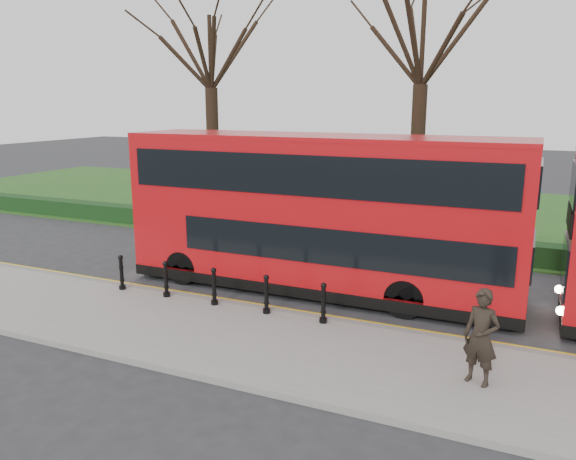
% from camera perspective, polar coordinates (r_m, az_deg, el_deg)
% --- Properties ---
extents(ground, '(120.00, 120.00, 0.00)m').
position_cam_1_polar(ground, '(16.40, -1.65, -7.09)').
color(ground, '#28282B').
rests_on(ground, ground).
extents(pavement, '(60.00, 4.00, 0.15)m').
position_cam_1_polar(pavement, '(13.93, -7.10, -10.60)').
color(pavement, gray).
rests_on(pavement, ground).
extents(kerb, '(60.00, 0.25, 0.16)m').
position_cam_1_polar(kerb, '(15.54, -3.27, -7.97)').
color(kerb, slate).
rests_on(kerb, ground).
extents(grass_verge, '(60.00, 18.00, 0.06)m').
position_cam_1_polar(grass_verge, '(30.17, 10.80, 2.01)').
color(grass_verge, '#234D19').
rests_on(grass_verge, ground).
extents(hedge, '(60.00, 0.90, 0.80)m').
position_cam_1_polar(hedge, '(22.36, 5.91, -0.64)').
color(hedge, black).
rests_on(hedge, ground).
extents(yellow_line_outer, '(60.00, 0.10, 0.01)m').
position_cam_1_polar(yellow_line_outer, '(15.81, -2.76, -7.86)').
color(yellow_line_outer, yellow).
rests_on(yellow_line_outer, ground).
extents(yellow_line_inner, '(60.00, 0.10, 0.01)m').
position_cam_1_polar(yellow_line_inner, '(15.98, -2.44, -7.63)').
color(yellow_line_inner, yellow).
rests_on(yellow_line_inner, ground).
extents(tree_left, '(7.29, 7.29, 11.39)m').
position_cam_1_polar(tree_left, '(28.18, -7.94, 18.22)').
color(tree_left, black).
rests_on(tree_left, ground).
extents(tree_mid, '(7.34, 7.34, 11.46)m').
position_cam_1_polar(tree_mid, '(24.49, 13.57, 18.95)').
color(tree_mid, black).
rests_on(tree_mid, ground).
extents(bollard_row, '(6.54, 0.15, 1.00)m').
position_cam_1_polar(bollard_row, '(15.58, -7.52, -5.77)').
color(bollard_row, black).
rests_on(bollard_row, pavement).
extents(bus_lead, '(11.73, 2.69, 4.67)m').
position_cam_1_polar(bus_lead, '(16.63, 3.23, 1.59)').
color(bus_lead, '#B40C11').
rests_on(bus_lead, ground).
extents(pedestrian, '(0.83, 0.68, 1.95)m').
position_cam_1_polar(pedestrian, '(11.76, 19.03, -10.25)').
color(pedestrian, black).
rests_on(pedestrian, pavement).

